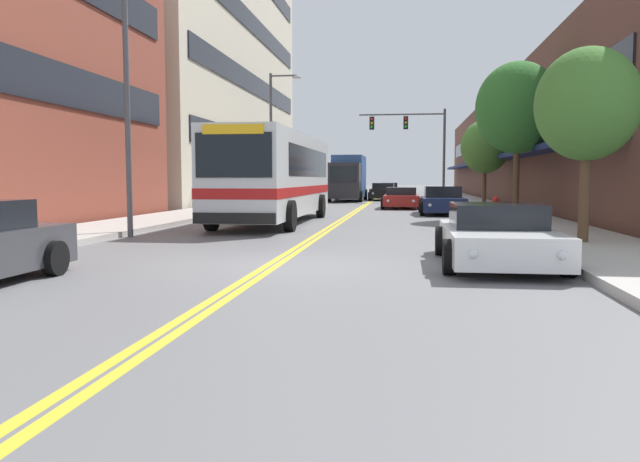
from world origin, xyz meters
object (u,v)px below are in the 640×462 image
at_px(box_truck, 348,178).
at_px(street_lamp_left_near, 137,77).
at_px(city_bus, 276,174).
at_px(car_navy_parked_right_mid, 443,201).
at_px(car_charcoal_moving_lead, 389,189).
at_px(street_tree_right_mid, 518,108).
at_px(street_tree_right_near, 587,105).
at_px(car_red_moving_third, 401,198).
at_px(street_tree_right_far, 485,147).
at_px(fire_hydrant, 495,207).
at_px(car_black_moving_second, 383,192).
at_px(car_silver_parked_left_mid, 308,194).
at_px(car_white_parked_right_foreground, 496,236).
at_px(traffic_signal_mast, 415,136).
at_px(street_lamp_left_far, 275,129).

bearing_deg(box_truck, street_lamp_left_near, -96.06).
height_order(city_bus, car_navy_parked_right_mid, city_bus).
relative_size(city_bus, car_charcoal_moving_lead, 2.69).
height_order(box_truck, street_tree_right_mid, street_tree_right_mid).
distance_m(street_lamp_left_near, street_tree_right_near, 11.89).
distance_m(car_red_moving_third, street_tree_right_near, 20.51).
distance_m(street_tree_right_far, fire_hydrant, 12.90).
distance_m(city_bus, street_tree_right_mid, 10.27).
bearing_deg(box_truck, car_black_moving_second, 33.10).
height_order(car_black_moving_second, street_tree_right_mid, street_tree_right_mid).
height_order(car_silver_parked_left_mid, car_navy_parked_right_mid, car_navy_parked_right_mid).
height_order(car_navy_parked_right_mid, box_truck, box_truck).
distance_m(city_bus, car_silver_parked_left_mid, 20.63).
distance_m(car_charcoal_moving_lead, car_black_moving_second, 14.89).
bearing_deg(car_white_parked_right_foreground, city_bus, 121.36).
bearing_deg(car_black_moving_second, car_white_parked_right_foreground, -84.42).
xyz_separation_m(car_charcoal_moving_lead, street_lamp_left_near, (-5.84, -46.64, 3.95)).
height_order(car_silver_parked_left_mid, car_charcoal_moving_lead, car_charcoal_moving_lead).
distance_m(box_truck, street_tree_right_far, 13.39).
distance_m(street_tree_right_mid, street_tree_right_far, 10.56).
height_order(car_charcoal_moving_lead, street_tree_right_near, street_tree_right_near).
bearing_deg(street_lamp_left_near, fire_hydrant, 34.95).
distance_m(traffic_signal_mast, street_lamp_left_far, 12.60).
distance_m(car_silver_parked_left_mid, fire_hydrant, 21.94).
relative_size(car_black_moving_second, street_tree_right_near, 1.04).
bearing_deg(street_tree_right_near, box_truck, 105.28).
relative_size(car_red_moving_third, street_tree_right_near, 0.95).
bearing_deg(car_navy_parked_right_mid, street_tree_right_far, 68.88).
xyz_separation_m(car_navy_parked_right_mid, car_charcoal_moving_lead, (-3.41, 33.65, -0.03)).
xyz_separation_m(car_black_moving_second, street_tree_right_far, (6.25, -11.59, 2.87)).
distance_m(car_charcoal_moving_lead, fire_hydrant, 39.33).
xyz_separation_m(city_bus, street_lamp_left_far, (-2.68, 12.46, 2.71)).
relative_size(car_navy_parked_right_mid, car_black_moving_second, 0.99).
bearing_deg(car_black_moving_second, street_lamp_left_near, -100.29).
bearing_deg(car_black_moving_second, box_truck, -146.90).
relative_size(car_silver_parked_left_mid, traffic_signal_mast, 0.64).
height_order(car_navy_parked_right_mid, street_lamp_left_far, street_lamp_left_far).
bearing_deg(city_bus, street_lamp_left_near, -111.91).
height_order(car_red_moving_third, street_tree_right_mid, street_tree_right_mid).
distance_m(car_black_moving_second, street_lamp_left_far, 14.58).
bearing_deg(street_tree_right_far, car_charcoal_moving_lead, 103.14).
relative_size(car_charcoal_moving_lead, fire_hydrant, 5.26).
xyz_separation_m(car_charcoal_moving_lead, car_red_moving_third, (1.43, -28.15, -0.02)).
distance_m(car_navy_parked_right_mid, box_truck, 18.15).
bearing_deg(street_lamp_left_near, car_navy_parked_right_mid, 54.55).
distance_m(car_charcoal_moving_lead, street_tree_right_mid, 37.71).
bearing_deg(city_bus, car_charcoal_moving_lead, 85.41).
bearing_deg(car_navy_parked_right_mid, car_white_parked_right_foreground, -89.82).
xyz_separation_m(city_bus, car_white_parked_right_foreground, (6.69, -10.97, -1.30)).
height_order(street_tree_right_near, fire_hydrant, street_tree_right_near).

